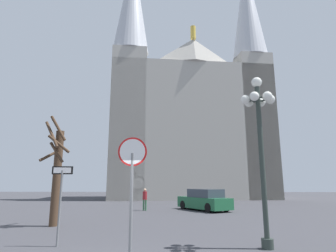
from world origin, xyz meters
The scene contains 7 objects.
cathedral centered at (3.39, 31.44, 11.21)m, with size 22.04×13.45×35.23m.
stop_sign centered at (0.65, 1.11, 2.14)m, with size 0.73×0.08×3.09m.
one_way_arrow_sign centered at (-2.01, 3.24, 1.58)m, with size 0.67×0.11×2.49m.
street_lamp centered at (4.48, 3.16, 3.57)m, with size 1.13×1.02×5.46m.
bare_tree centered at (-4.00, 7.33, 2.48)m, with size 1.57×1.60×5.14m.
parked_car_near_green centered at (3.67, 15.35, 0.72)m, with size 3.87×4.73×1.53m.
pedestrian_walking centered at (-0.68, 15.05, 0.94)m, with size 0.32×0.32×1.56m.
Camera 1 is at (1.81, -5.90, 1.93)m, focal length 29.85 mm.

